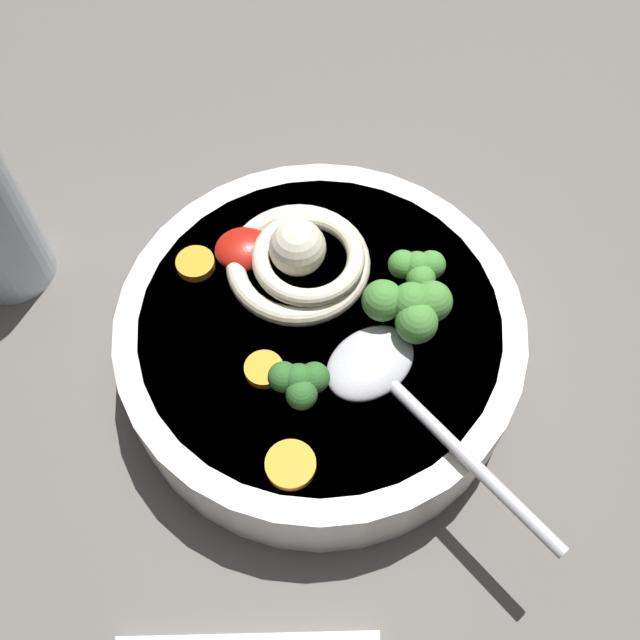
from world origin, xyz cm
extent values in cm
cube|color=#5B5651|center=(0.00, 0.00, 1.35)|extent=(106.28, 106.28, 2.70)
cylinder|color=silver|center=(-3.70, 0.88, 5.61)|extent=(26.37, 26.37, 5.84)
cylinder|color=gold|center=(-3.70, 0.88, 5.85)|extent=(23.21, 23.21, 5.37)
torus|color=beige|center=(-4.33, 5.04, 9.19)|extent=(9.50, 9.50, 1.31)
torus|color=beige|center=(-3.72, 4.63, 10.24)|extent=(10.17, 10.17, 1.18)
sphere|color=beige|center=(-4.33, 5.04, 10.89)|extent=(3.68, 3.68, 3.68)
ellipsoid|color=#B7B7BC|center=(-1.40, -3.12, 9.33)|extent=(7.39, 6.80, 1.60)
cylinder|color=#B7B7BC|center=(2.32, -9.63, 9.33)|extent=(8.15, 13.41, 0.80)
ellipsoid|color=#B2190F|center=(-7.70, 6.73, 9.39)|extent=(3.79, 3.41, 1.71)
cylinder|color=#7A9E60|center=(1.64, -0.59, 9.24)|extent=(1.31, 1.31, 1.41)
sphere|color=#478938|center=(1.64, -0.59, 11.23)|extent=(2.58, 2.58, 2.58)
sphere|color=#478938|center=(2.93, -0.59, 11.00)|extent=(2.58, 2.58, 2.58)
sphere|color=#478938|center=(0.46, -0.12, 11.11)|extent=(2.58, 2.58, 2.58)
sphere|color=#478938|center=(1.64, -1.88, 11.04)|extent=(2.58, 2.58, 2.58)
cylinder|color=#7A9E60|center=(2.90, 2.46, 9.04)|extent=(0.96, 0.96, 1.02)
sphere|color=#478938|center=(2.90, 2.46, 10.49)|extent=(1.88, 1.88, 1.88)
sphere|color=#478938|center=(3.83, 2.46, 10.32)|extent=(1.88, 1.88, 1.88)
sphere|color=#478938|center=(2.04, 2.80, 10.41)|extent=(1.88, 1.88, 1.88)
sphere|color=#478938|center=(2.90, 1.52, 10.36)|extent=(1.88, 1.88, 1.88)
cylinder|color=#7A9E60|center=(-5.92, -3.89, 9.04)|extent=(0.95, 0.95, 1.01)
sphere|color=#2D6628|center=(-5.92, -3.89, 10.48)|extent=(1.86, 1.86, 1.86)
sphere|color=#2D6628|center=(-4.99, -3.89, 10.31)|extent=(1.86, 1.86, 1.86)
sphere|color=#2D6628|center=(-6.76, -3.56, 10.39)|extent=(1.86, 1.86, 1.86)
sphere|color=#2D6628|center=(-5.92, -4.82, 10.34)|extent=(1.86, 1.86, 1.86)
cylinder|color=orange|center=(-10.97, 6.54, 8.86)|extent=(2.56, 2.56, 0.65)
cylinder|color=orange|center=(-7.24, -8.33, 8.82)|extent=(2.92, 2.92, 0.57)
cylinder|color=orange|center=(-5.54, 8.38, 8.81)|extent=(2.33, 2.33, 0.55)
cylinder|color=orange|center=(-7.76, -2.04, 8.83)|extent=(2.40, 2.40, 0.60)
camera|label=1|loc=(-8.43, -22.85, 49.65)|focal=42.10mm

